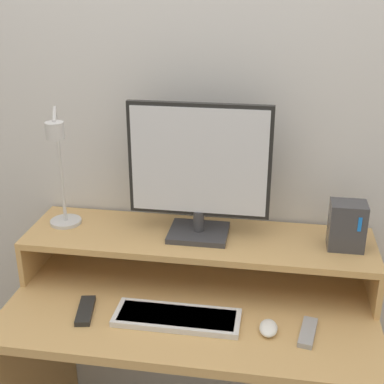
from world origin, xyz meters
TOP-DOWN VIEW (x-y plane):
  - wall_back at (0.00, 0.64)m, footprint 6.00×0.05m
  - desk at (0.00, 0.30)m, footprint 1.16×0.61m
  - monitor_shelf at (0.00, 0.45)m, footprint 1.16×0.31m
  - monitor at (-0.00, 0.46)m, footprint 0.46×0.17m
  - desk_lamp at (-0.44, 0.40)m, footprint 0.15×0.25m
  - router_dock at (0.47, 0.45)m, footprint 0.11×0.09m
  - keyboard at (-0.03, 0.20)m, footprint 0.38×0.13m
  - mouse at (0.25, 0.19)m, footprint 0.05×0.08m
  - remote_control at (-0.31, 0.19)m, footprint 0.07×0.15m
  - remote_secondary at (0.36, 0.19)m, footprint 0.06×0.14m

SIDE VIEW (x-z plane):
  - desk at x=0.00m, z-range 0.15..0.91m
  - remote_control at x=-0.31m, z-range 0.76..0.77m
  - remote_secondary at x=0.36m, z-range 0.76..0.77m
  - keyboard at x=-0.03m, z-range 0.76..0.78m
  - mouse at x=0.25m, z-range 0.76..0.79m
  - monitor_shelf at x=0.00m, z-range 0.81..0.98m
  - router_dock at x=0.47m, z-range 0.92..1.07m
  - desk_lamp at x=-0.44m, z-range 0.93..1.35m
  - monitor at x=0.00m, z-range 0.93..1.37m
  - wall_back at x=0.00m, z-range 0.00..2.50m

